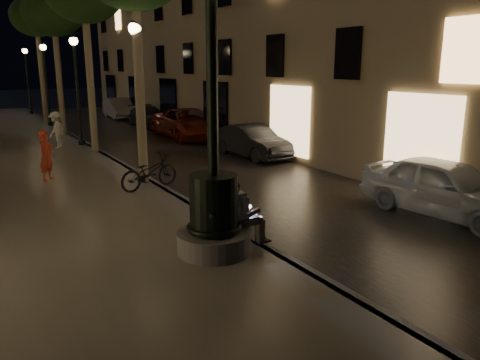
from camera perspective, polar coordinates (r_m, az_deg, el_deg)
ground at (r=21.25m, az=-17.29°, el=3.31°), size 120.00×120.00×0.00m
cobble_lane at (r=22.13m, az=-9.74°, el=4.15°), size 6.00×45.00×0.02m
curb_strip at (r=21.24m, az=-17.31°, el=3.57°), size 0.25×45.00×0.20m
fountain_lamppost at (r=8.66m, az=-3.24°, el=-2.49°), size 1.40×1.40×5.21m
seated_man_laptop at (r=9.04m, az=0.23°, el=-3.82°), size 0.95×0.32×1.32m
tree_third at (r=25.90m, az=-21.82°, el=18.39°), size 3.00×3.00×7.20m
tree_far at (r=31.84m, az=-23.61°, el=17.73°), size 3.00×3.00×7.50m
lamp_curb_a at (r=14.13m, az=-12.40°, el=11.85°), size 0.36×0.36×4.81m
lamp_curb_b at (r=21.86m, az=-19.34°, el=11.98°), size 0.36×0.36×4.81m
lamp_curb_c at (r=29.73m, az=-22.63°, el=11.98°), size 0.36×0.36×4.81m
lamp_curb_d at (r=37.65m, az=-24.54°, el=11.96°), size 0.36×0.36×4.81m
car_front at (r=12.54m, az=23.81°, el=-0.82°), size 2.07×4.40×1.45m
car_second at (r=18.98m, az=1.48°, el=4.74°), size 1.65×4.06×1.31m
car_third at (r=24.31m, az=-6.32°, el=6.88°), size 2.63×5.45×1.50m
car_rear at (r=29.22m, az=-11.15°, el=7.60°), size 2.16×4.44×1.24m
car_fifth at (r=34.44m, az=-14.51°, el=8.47°), size 1.74×4.38×1.42m
pedestrian_red at (r=15.42m, az=-22.54°, el=2.78°), size 0.65×0.67×1.55m
pedestrian_white at (r=21.50m, az=-21.47°, el=5.71°), size 1.08×1.14×1.55m
bicycle at (r=13.55m, az=-11.00°, el=0.96°), size 1.95×1.07×0.97m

